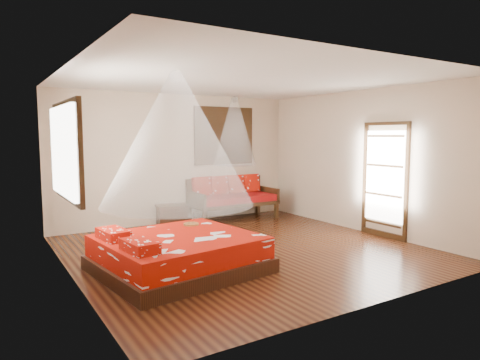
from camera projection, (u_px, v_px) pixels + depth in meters
name	position (u px, v px, depth m)	size (l,w,h in m)	color
room	(245.00, 167.00, 7.04)	(5.54, 5.54, 2.84)	black
bed	(178.00, 254.00, 6.03)	(2.33, 2.15, 0.64)	black
daybed	(231.00, 196.00, 9.75)	(1.97, 0.88, 0.98)	black
storage_chest	(172.00, 215.00, 9.08)	(0.71, 0.57, 0.44)	black
shutter_panel	(224.00, 136.00, 9.88)	(1.52, 0.06, 1.32)	black
window_left	(68.00, 151.00, 5.75)	(0.10, 1.74, 1.34)	black
glazed_door	(385.00, 181.00, 7.99)	(0.08, 1.02, 2.16)	black
wine_tray	(191.00, 222.00, 6.75)	(0.24, 0.24, 0.20)	brown
mosquito_net_main	(177.00, 140.00, 5.87)	(2.12, 2.12, 1.80)	white
mosquito_net_daybed	(235.00, 131.00, 9.48)	(0.97, 0.97, 1.50)	white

